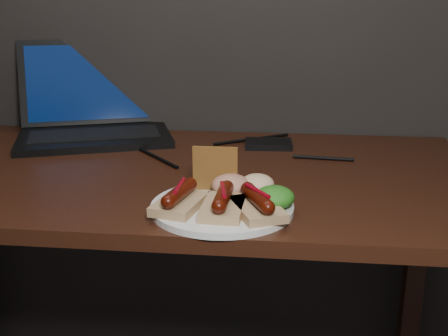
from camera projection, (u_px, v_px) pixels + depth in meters
name	position (u px, v px, depth m)	size (l,w,h in m)	color
desk	(160.00, 206.00, 1.27)	(1.40, 0.70, 0.75)	#371C0D
laptop	(93.00, 115.00, 1.50)	(0.47, 0.43, 0.25)	black
hard_drive	(268.00, 144.00, 1.40)	(0.12, 0.08, 0.02)	black
desk_cables	(167.00, 149.00, 1.37)	(0.95, 0.33, 0.01)	black
plate	(222.00, 207.00, 1.00)	(0.26, 0.26, 0.01)	white
bread_sausage_left	(180.00, 199.00, 0.98)	(0.09, 0.13, 0.04)	tan
bread_sausage_center	(223.00, 203.00, 0.96)	(0.07, 0.12, 0.04)	tan
bread_sausage_right	(257.00, 204.00, 0.95)	(0.11, 0.13, 0.04)	tan
crispbread	(215.00, 169.00, 1.06)	(0.09, 0.01, 0.09)	#986329
salad_greens	(275.00, 197.00, 0.98)	(0.07, 0.07, 0.04)	#1C6113
salsa_mound	(231.00, 185.00, 1.04)	(0.07, 0.07, 0.04)	maroon
coleslaw_mound	(257.00, 184.00, 1.05)	(0.06, 0.06, 0.04)	beige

